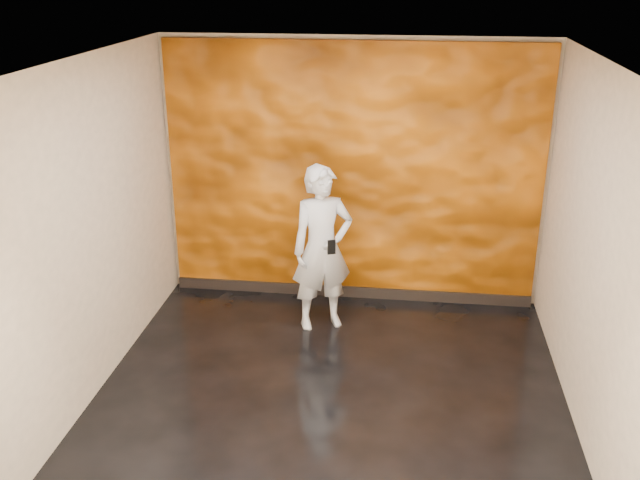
{
  "coord_description": "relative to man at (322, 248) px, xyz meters",
  "views": [
    {
      "loc": [
        0.58,
        -5.19,
        3.48
      ],
      "look_at": [
        -0.21,
        0.95,
        1.04
      ],
      "focal_mm": 40.0,
      "sensor_mm": 36.0,
      "label": 1
    }
  ],
  "objects": [
    {
      "name": "feature_wall",
      "position": [
        0.23,
        0.72,
        0.54
      ],
      "size": [
        3.9,
        0.06,
        2.75
      ],
      "primitive_type": "cube",
      "color": "orange",
      "rests_on": "ground"
    },
    {
      "name": "man",
      "position": [
        0.0,
        0.0,
        0.0
      ],
      "size": [
        0.72,
        0.61,
        1.68
      ],
      "primitive_type": "imported",
      "rotation": [
        0.0,
        0.0,
        0.41
      ],
      "color": "#AAAEBA",
      "rests_on": "ground"
    },
    {
      "name": "phone",
      "position": [
        0.12,
        -0.23,
        0.11
      ],
      "size": [
        0.08,
        0.05,
        0.14
      ],
      "primitive_type": "cube",
      "rotation": [
        0.0,
        0.0,
        0.41
      ],
      "color": "black",
      "rests_on": "man"
    },
    {
      "name": "room",
      "position": [
        0.23,
        -1.24,
        0.56
      ],
      "size": [
        4.02,
        4.02,
        2.81
      ],
      "color": "black",
      "rests_on": "ground"
    },
    {
      "name": "baseboard",
      "position": [
        0.23,
        0.68,
        -0.78
      ],
      "size": [
        3.9,
        0.04,
        0.12
      ],
      "primitive_type": "cube",
      "color": "black",
      "rests_on": "ground"
    }
  ]
}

